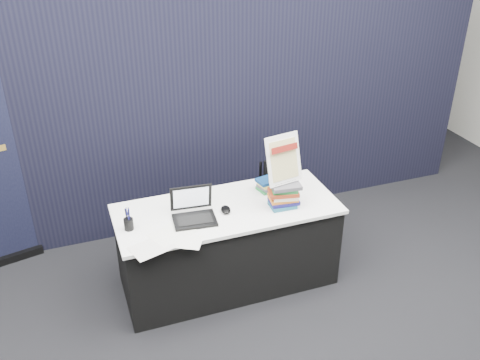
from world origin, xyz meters
name	(u,v)px	position (x,y,z in m)	size (l,w,h in m)	color
floor	(251,323)	(0.00, 0.00, 0.00)	(8.00, 8.00, 0.00)	black
wall_back	(138,2)	(0.00, 4.00, 1.75)	(8.00, 0.02, 3.50)	#B8B6AD
drape_partition	(190,110)	(0.00, 1.60, 1.20)	(6.00, 0.08, 2.40)	black
display_table	(228,245)	(0.00, 0.55, 0.38)	(1.80, 0.75, 0.75)	black
laptop	(193,212)	(-0.30, 0.49, 0.81)	(0.35, 0.29, 0.25)	black
mouse	(226,210)	(-0.03, 0.50, 0.77)	(0.08, 0.12, 0.04)	black
brochure_left	(152,248)	(-0.68, 0.22, 0.75)	(0.30, 0.21, 0.00)	silver
brochure_mid	(184,241)	(-0.44, 0.22, 0.75)	(0.26, 0.18, 0.00)	white
brochure_right	(172,233)	(-0.50, 0.34, 0.75)	(0.32, 0.23, 0.00)	white
pen_cup	(129,224)	(-0.79, 0.51, 0.80)	(0.07, 0.07, 0.09)	black
book_stack_tall	(284,195)	(0.44, 0.42, 0.85)	(0.24, 0.19, 0.21)	#1A4F64
book_stack_short	(269,184)	(0.43, 0.70, 0.80)	(0.20, 0.17, 0.10)	#207A38
info_sign	(284,160)	(0.44, 0.45, 1.15)	(0.31, 0.17, 0.41)	black
stacking_chair	(284,199)	(0.69, 0.94, 0.47)	(0.50, 0.51, 0.85)	black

